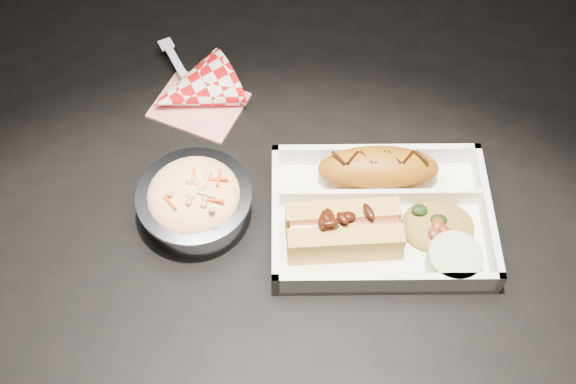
% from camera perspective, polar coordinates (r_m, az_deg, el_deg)
% --- Properties ---
extents(dining_table, '(1.20, 0.80, 0.75)m').
position_cam_1_polar(dining_table, '(0.95, 2.56, -2.64)').
color(dining_table, black).
rests_on(dining_table, ground).
extents(food_tray, '(0.28, 0.22, 0.04)m').
position_cam_1_polar(food_tray, '(0.84, 7.28, -2.13)').
color(food_tray, white).
rests_on(food_tray, dining_table).
extents(fried_pastry, '(0.15, 0.08, 0.05)m').
position_cam_1_polar(fried_pastry, '(0.86, 7.14, 1.82)').
color(fried_pastry, '#9E5A0F').
rests_on(fried_pastry, food_tray).
extents(hotdog, '(0.14, 0.08, 0.06)m').
position_cam_1_polar(hotdog, '(0.81, 4.42, -2.95)').
color(hotdog, gold).
rests_on(hotdog, food_tray).
extents(fried_rice_mound, '(0.10, 0.08, 0.03)m').
position_cam_1_polar(fried_rice_mound, '(0.84, 11.85, -2.28)').
color(fried_rice_mound, '#A3842F').
rests_on(fried_rice_mound, food_tray).
extents(cupcake_liner, '(0.06, 0.06, 0.03)m').
position_cam_1_polar(cupcake_liner, '(0.82, 12.96, -5.31)').
color(cupcake_liner, '#B0C292').
rests_on(cupcake_liner, food_tray).
extents(foil_coleslaw_cup, '(0.13, 0.13, 0.07)m').
position_cam_1_polar(foil_coleslaw_cup, '(0.83, -7.38, -0.62)').
color(foil_coleslaw_cup, silver).
rests_on(foil_coleslaw_cup, dining_table).
extents(napkin_fork, '(0.15, 0.16, 0.10)m').
position_cam_1_polar(napkin_fork, '(0.95, -7.59, 7.90)').
color(napkin_fork, red).
rests_on(napkin_fork, dining_table).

